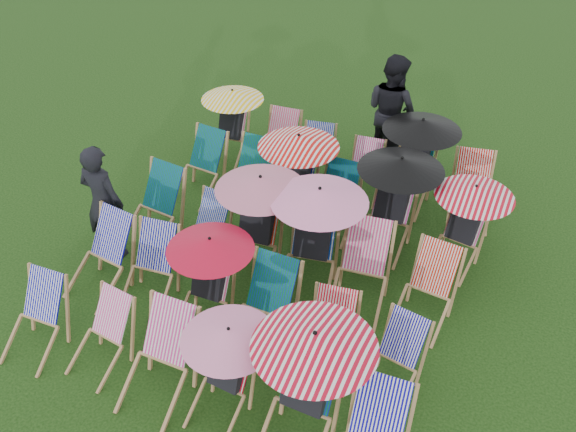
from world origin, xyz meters
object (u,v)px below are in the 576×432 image
at_px(deckchair_0, 33,319).
at_px(person_left, 103,202).
at_px(person_rear, 391,110).
at_px(deckchair_29, 471,190).

bearing_deg(deckchair_0, person_left, 96.70).
distance_m(person_left, person_rear, 4.80).
xyz_separation_m(deckchair_0, deckchair_29, (4.06, 4.68, 0.03)).
bearing_deg(deckchair_29, person_rear, 135.59).
relative_size(deckchair_0, person_rear, 0.47).
height_order(deckchair_0, deckchair_29, deckchair_29).
relative_size(deckchair_29, person_left, 0.57).
distance_m(deckchair_29, person_rear, 1.96).
xyz_separation_m(person_left, person_rear, (2.75, 3.93, 0.09)).
height_order(deckchair_0, person_rear, person_rear).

